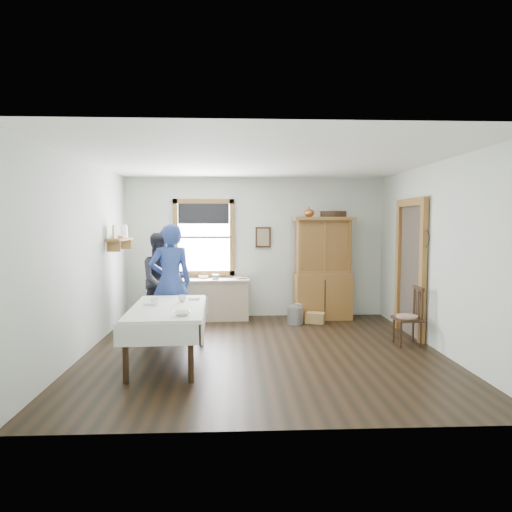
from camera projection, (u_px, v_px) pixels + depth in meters
name	position (u px, v px, depth m)	size (l,w,h in m)	color
room	(263.00, 257.00, 6.42)	(5.01, 5.01, 2.70)	black
window	(204.00, 233.00, 8.81)	(1.18, 0.07, 1.48)	white
doorway	(411.00, 264.00, 7.39)	(0.09, 1.14, 2.22)	#443B31
wall_shelf	(120.00, 238.00, 7.82)	(0.24, 1.00, 0.44)	olive
framed_picture	(263.00, 237.00, 8.86)	(0.30, 0.04, 0.40)	#2F1F10
rug_beater	(426.00, 230.00, 6.80)	(0.27, 0.27, 0.01)	black
work_counter	(213.00, 299.00, 8.62)	(1.35, 0.51, 0.77)	tan
china_hutch	(323.00, 268.00, 8.68)	(1.14, 0.54, 1.94)	olive
dining_table	(168.00, 334.00, 5.99)	(0.97, 1.85, 0.74)	silver
spindle_chair	(407.00, 316.00, 6.82)	(0.41, 0.41, 0.88)	#2F1F10
pail	(295.00, 315.00, 8.25)	(0.29, 0.29, 0.31)	#989CA0
wicker_basket	(315.00, 318.00, 8.33)	(0.33, 0.23, 0.19)	#AC8E4E
woman_blue	(171.00, 286.00, 7.20)	(0.61, 0.40, 1.68)	navy
figure_dark	(162.00, 284.00, 7.97)	(0.75, 0.58, 1.54)	black
table_cup_a	(182.00, 298.00, 6.34)	(0.11, 0.11, 0.09)	white
table_cup_b	(155.00, 302.00, 6.02)	(0.10, 0.10, 0.10)	white
table_bowl	(182.00, 313.00, 5.39)	(0.22, 0.22, 0.06)	white
counter_book	(235.00, 278.00, 8.61)	(0.16, 0.21, 0.02)	#7B6F52
counter_bowl	(203.00, 277.00, 8.66)	(0.19, 0.19, 0.06)	white
shelf_bowl	(120.00, 236.00, 7.83)	(0.22, 0.22, 0.05)	white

